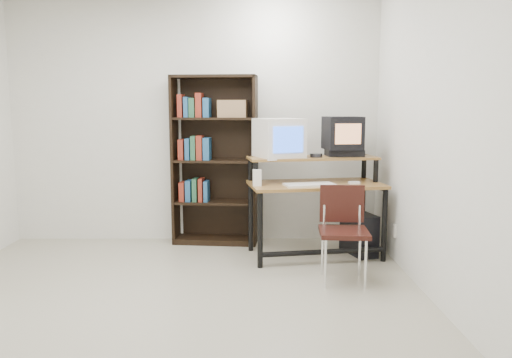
{
  "coord_description": "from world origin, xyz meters",
  "views": [
    {
      "loc": [
        0.62,
        -3.49,
        1.47
      ],
      "look_at": [
        0.66,
        1.1,
        0.81
      ],
      "focal_mm": 35.0,
      "sensor_mm": 36.0,
      "label": 1
    }
  ],
  "objects_px": {
    "crt_tv": "(343,133)",
    "pc_tower": "(359,233)",
    "computer_desk": "(315,187)",
    "crt_monitor": "(279,138)",
    "bookshelf": "(215,158)",
    "school_chair": "(343,223)"
  },
  "relations": [
    {
      "from": "computer_desk",
      "to": "school_chair",
      "type": "relative_size",
      "value": 1.7
    },
    {
      "from": "computer_desk",
      "to": "pc_tower",
      "type": "distance_m",
      "value": 0.67
    },
    {
      "from": "crt_monitor",
      "to": "bookshelf",
      "type": "relative_size",
      "value": 0.3
    },
    {
      "from": "computer_desk",
      "to": "bookshelf",
      "type": "relative_size",
      "value": 0.76
    },
    {
      "from": "crt_tv",
      "to": "school_chair",
      "type": "distance_m",
      "value": 1.15
    },
    {
      "from": "crt_tv",
      "to": "school_chair",
      "type": "xyz_separation_m",
      "value": [
        -0.14,
        -0.89,
        -0.72
      ]
    },
    {
      "from": "crt_tv",
      "to": "pc_tower",
      "type": "height_order",
      "value": "crt_tv"
    },
    {
      "from": "bookshelf",
      "to": "pc_tower",
      "type": "bearing_deg",
      "value": -11.21
    },
    {
      "from": "crt_tv",
      "to": "school_chair",
      "type": "relative_size",
      "value": 0.49
    },
    {
      "from": "pc_tower",
      "to": "crt_tv",
      "type": "bearing_deg",
      "value": 123.31
    },
    {
      "from": "crt_monitor",
      "to": "school_chair",
      "type": "bearing_deg",
      "value": -79.33
    },
    {
      "from": "crt_monitor",
      "to": "crt_tv",
      "type": "relative_size",
      "value": 1.37
    },
    {
      "from": "crt_tv",
      "to": "pc_tower",
      "type": "relative_size",
      "value": 0.87
    },
    {
      "from": "crt_tv",
      "to": "bookshelf",
      "type": "height_order",
      "value": "bookshelf"
    },
    {
      "from": "pc_tower",
      "to": "school_chair",
      "type": "xyz_separation_m",
      "value": [
        -0.31,
        -0.76,
        0.28
      ]
    },
    {
      "from": "crt_tv",
      "to": "pc_tower",
      "type": "xyz_separation_m",
      "value": [
        0.17,
        -0.13,
        -1.0
      ]
    },
    {
      "from": "computer_desk",
      "to": "crt_monitor",
      "type": "distance_m",
      "value": 0.59
    },
    {
      "from": "computer_desk",
      "to": "crt_tv",
      "type": "height_order",
      "value": "crt_tv"
    },
    {
      "from": "computer_desk",
      "to": "bookshelf",
      "type": "xyz_separation_m",
      "value": [
        -1.02,
        0.51,
        0.23
      ]
    },
    {
      "from": "crt_monitor",
      "to": "bookshelf",
      "type": "height_order",
      "value": "bookshelf"
    },
    {
      "from": "crt_monitor",
      "to": "crt_tv",
      "type": "distance_m",
      "value": 0.66
    },
    {
      "from": "crt_tv",
      "to": "bookshelf",
      "type": "distance_m",
      "value": 1.38
    }
  ]
}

